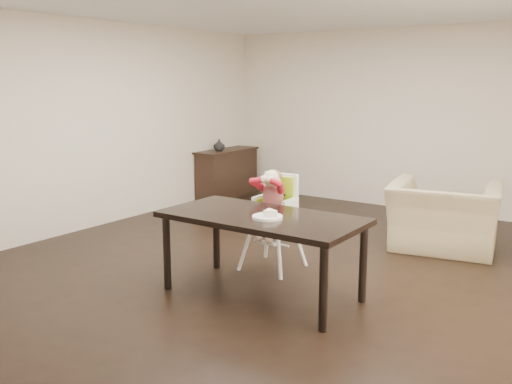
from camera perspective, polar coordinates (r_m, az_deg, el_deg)
ground at (r=5.99m, az=2.60°, el=-7.67°), size 7.00×7.00×0.00m
room_walls at (r=5.67m, az=2.77°, el=10.36°), size 6.02×7.02×2.71m
dining_table at (r=5.09m, az=0.61°, el=-3.19°), size 1.80×0.90×0.75m
high_chair at (r=5.84m, az=1.84°, el=-0.70°), size 0.44×0.44×1.04m
plate at (r=4.95m, az=1.23°, el=-2.36°), size 0.32×0.32×0.08m
armchair at (r=6.86m, az=18.34°, el=-1.28°), size 1.31×0.97×1.04m
sideboard at (r=9.60m, az=-2.93°, el=1.93°), size 0.44×1.26×0.79m
vase at (r=9.38m, az=-3.71°, el=4.70°), size 0.21×0.22×0.19m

